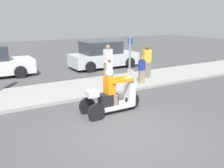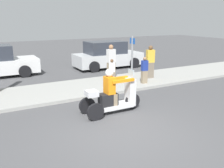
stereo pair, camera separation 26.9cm
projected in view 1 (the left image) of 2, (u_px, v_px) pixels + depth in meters
name	position (u px, v px, depth m)	size (l,w,h in m)	color
ground_plane	(127.00, 133.00, 6.81)	(60.00, 60.00, 0.00)	#4C4C4F
sidewalk_strip	(67.00, 90.00, 10.62)	(28.00, 2.80, 0.12)	#9E9E99
motorcycle_trike	(112.00, 97.00, 8.15)	(2.09, 0.76, 1.49)	black
spectator_end_of_line	(147.00, 62.00, 12.44)	(0.42, 0.30, 1.62)	#726656
spectator_far_back	(108.00, 62.00, 12.20)	(0.41, 0.27, 1.68)	gray
spectator_with_child	(142.00, 70.00, 11.43)	(0.31, 0.21, 1.22)	gray
spectator_mid_group	(109.00, 72.00, 11.32)	(0.31, 0.24, 1.13)	#726656
parked_car_lot_center	(103.00, 56.00, 15.54)	(4.22, 1.95, 1.65)	silver
street_sign	(130.00, 60.00, 10.53)	(0.08, 0.36, 2.20)	gray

